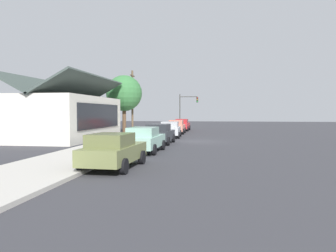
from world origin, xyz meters
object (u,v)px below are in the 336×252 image
object	(u,v)px
car_seafoam	(144,139)
shade_tree	(124,93)
car_cherry	(182,125)
car_charcoal	(159,134)
traffic_light_main	(187,106)
car_olive	(113,150)
car_silver	(170,129)
utility_pole_wooden	(132,100)
car_coral	(176,127)
fire_hydrant_red	(98,151)

from	to	relation	value
car_seafoam	shade_tree	bearing A→B (deg)	21.47
car_seafoam	car_cherry	size ratio (longest dim) A/B	0.96
car_seafoam	car_cherry	bearing A→B (deg)	1.81
car_seafoam	car_cherry	xyz separation A→B (m)	(23.87, 0.09, -0.00)
car_charcoal	traffic_light_main	distance (m)	23.37
car_olive	car_silver	size ratio (longest dim) A/B	0.97
utility_pole_wooden	car_cherry	bearing A→B (deg)	-44.86
utility_pole_wooden	car_olive	bearing A→B (deg)	-167.31
car_coral	fire_hydrant_red	xyz separation A→B (m)	(-21.71, 1.43, -0.32)
car_silver	car_cherry	bearing A→B (deg)	-2.76
car_olive	shade_tree	world-z (taller)	shade_tree
car_olive	car_silver	distance (m)	17.91
shade_tree	traffic_light_main	distance (m)	12.91
car_olive	car_seafoam	distance (m)	5.94
car_silver	shade_tree	bearing A→B (deg)	45.28
fire_hydrant_red	traffic_light_main	bearing A→B (deg)	-2.91
car_charcoal	fire_hydrant_red	bearing A→B (deg)	171.67
utility_pole_wooden	fire_hydrant_red	distance (m)	22.91
car_charcoal	fire_hydrant_red	size ratio (longest dim) A/B	6.13
car_olive	shade_tree	xyz separation A→B (m)	(23.56, 6.29, 3.91)
shade_tree	utility_pole_wooden	xyz separation A→B (m)	(0.75, -0.81, -0.79)
shade_tree	traffic_light_main	xyz separation A→B (m)	(11.10, -6.47, -1.23)
car_seafoam	car_charcoal	distance (m)	5.51
car_silver	utility_pole_wooden	bearing A→B (deg)	37.79
car_charcoal	car_silver	world-z (taller)	same
car_coral	traffic_light_main	xyz separation A→B (m)	(10.94, -0.23, 2.68)
car_silver	fire_hydrant_red	distance (m)	15.98
car_olive	car_coral	distance (m)	23.72
shade_tree	utility_pole_wooden	size ratio (longest dim) A/B	0.92
car_charcoal	utility_pole_wooden	bearing A→B (deg)	24.36
traffic_light_main	fire_hydrant_red	distance (m)	32.83
car_silver	traffic_light_main	xyz separation A→B (m)	(16.74, -0.13, 2.68)
car_silver	traffic_light_main	bearing A→B (deg)	-3.50
car_charcoal	car_silver	distance (m)	6.47
car_olive	shade_tree	size ratio (longest dim) A/B	0.64
car_coral	utility_pole_wooden	size ratio (longest dim) A/B	0.58
car_seafoam	utility_pole_wooden	xyz separation A→B (m)	(18.37, 5.56, 3.11)
car_olive	car_seafoam	world-z (taller)	same
car_silver	car_coral	xyz separation A→B (m)	(5.80, 0.10, -0.00)
traffic_light_main	fire_hydrant_red	size ratio (longest dim) A/B	7.32
car_seafoam	shade_tree	world-z (taller)	shade_tree
shade_tree	traffic_light_main	size ratio (longest dim) A/B	1.32
traffic_light_main	car_coral	bearing A→B (deg)	178.78
shade_tree	car_coral	bearing A→B (deg)	-88.54
car_charcoal	car_silver	bearing A→B (deg)	1.25
shade_tree	car_silver	bearing A→B (deg)	-131.68
car_silver	fire_hydrant_red	size ratio (longest dim) A/B	6.44
car_seafoam	utility_pole_wooden	world-z (taller)	utility_pole_wooden
car_silver	shade_tree	size ratio (longest dim) A/B	0.67
shade_tree	car_olive	bearing A→B (deg)	-165.06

